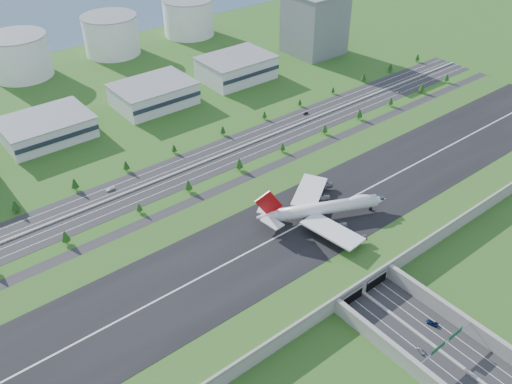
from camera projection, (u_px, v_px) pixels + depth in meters
ground at (293, 240)px, 289.52m from camera, size 1200.00×1200.00×0.00m
airfield_deck at (293, 234)px, 287.09m from camera, size 520.00×100.00×9.20m
underpass_road at (453, 355)px, 224.05m from camera, size 38.80×120.40×8.00m
sign_gantry_near at (446, 343)px, 224.81m from camera, size 38.70×0.70×9.80m
north_expressway at (195, 166)px, 350.16m from camera, size 560.00×36.00×0.12m
tree_row at (218, 152)px, 354.97m from camera, size 496.91×48.66×8.49m
hangar_mid_a at (47, 128)px, 375.93m from camera, size 58.00×42.00×15.00m
hangar_mid_b at (154, 94)px, 418.74m from camera, size 58.00×42.00×17.00m
hangar_mid_c at (236, 68)px, 458.99m from camera, size 58.00×42.00×19.00m
office_tower at (315, 23)px, 500.31m from camera, size 46.00×46.00×55.00m
fuel_tank_b at (20, 56)px, 459.58m from camera, size 50.00×50.00×35.00m
fuel_tank_c at (111, 35)px, 502.96m from camera, size 50.00×50.00×35.00m
fuel_tank_d at (188, 17)px, 546.34m from camera, size 50.00×50.00×35.00m
bay_water at (2, 20)px, 596.08m from camera, size 1200.00×260.00×0.06m
boeing_747 at (323, 208)px, 288.74m from camera, size 69.29×63.91×22.99m
car_0 at (421, 350)px, 229.24m from camera, size 3.14×4.96×1.57m
car_2 at (432, 323)px, 241.60m from camera, size 3.88×5.81×1.48m
car_5 at (306, 113)px, 409.36m from camera, size 4.21×1.67×1.36m
car_6 at (398, 92)px, 440.44m from camera, size 4.83×2.31×1.33m
car_7 at (110, 189)px, 327.05m from camera, size 6.03×2.87×1.70m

